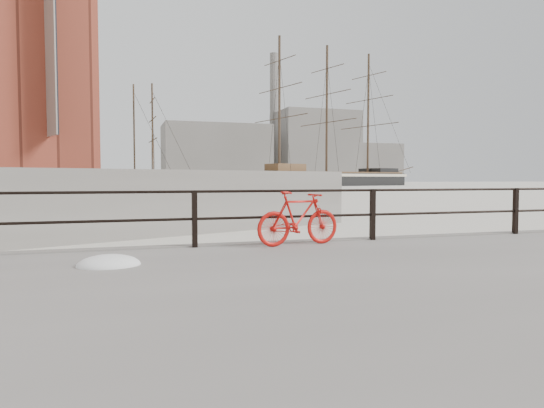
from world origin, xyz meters
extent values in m
plane|color=white|center=(0.00, 0.00, 0.00)|extent=(400.00, 400.00, 0.00)
imported|color=red|center=(-5.17, -0.45, 0.84)|extent=(1.65, 0.47, 0.98)
ellipsoid|color=white|center=(-8.40, -1.59, 0.50)|extent=(0.86, 0.68, 0.31)
cube|color=gray|center=(20.00, 140.00, 9.00)|extent=(32.00, 18.00, 18.00)
cube|color=gray|center=(55.00, 145.00, 12.00)|extent=(26.00, 20.00, 24.00)
cube|color=gray|center=(78.00, 150.00, 7.00)|extent=(20.00, 16.00, 14.00)
cylinder|color=gray|center=(42.00, 150.00, 22.00)|extent=(2.80, 2.80, 44.00)
camera|label=1|loc=(-8.23, -8.63, 1.56)|focal=32.00mm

